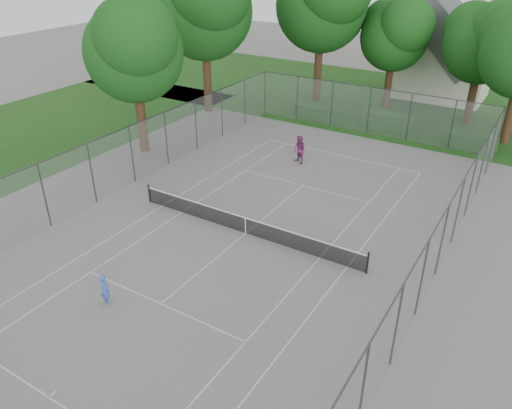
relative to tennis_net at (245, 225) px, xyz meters
The scene contains 15 objects.
ground 0.51m from the tennis_net, ahead, with size 120.00×120.00×0.00m, color slate.
grass_far 26.00m from the tennis_net, 90.00° to the left, with size 60.00×20.00×0.00m, color #194313.
court_markings 0.50m from the tennis_net, ahead, with size 11.03×23.83×0.01m.
tennis_net is the anchor object (origin of this frame).
perimeter_fence 1.30m from the tennis_net, ahead, with size 18.08×34.08×3.52m.
tree_far_midleft 24.84m from the tennis_net, 92.14° to the left, with size 6.38×5.82×9.17m.
tree_far_midright 24.78m from the tennis_net, 75.40° to the left, with size 6.58×6.01×9.47m.
tree_side_back 21.76m from the tennis_net, 131.60° to the left, with size 8.73×7.97×12.55m.
tree_side_front 14.65m from the tennis_net, 155.10° to the left, with size 7.26×6.63×10.44m.
hedge_left 18.85m from the tennis_net, 104.04° to the left, with size 3.95×1.19×0.99m, color #184716.
hedge_mid 18.60m from the tennis_net, 86.70° to the left, with size 3.99×1.14×1.25m, color #184716.
hedge_right 19.34m from the tennis_net, 67.77° to the left, with size 3.40×1.25×1.02m, color #184716.
house 30.14m from the tennis_net, 86.09° to the left, with size 8.00×6.20×9.95m.
girl_player 7.74m from the tennis_net, 104.32° to the right, with size 0.52×0.34×1.42m, color blue.
woman_player 9.43m from the tennis_net, 100.79° to the left, with size 0.90×0.70×1.86m, color #7E2A62.
Camera 1 is at (11.67, -17.92, 13.27)m, focal length 35.00 mm.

